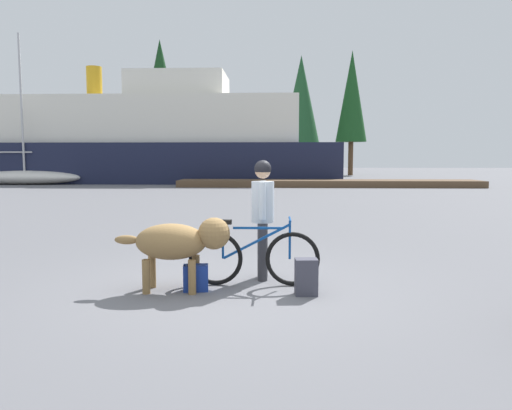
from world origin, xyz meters
The scene contains 12 objects.
ground_plane centered at (0.00, 0.00, 0.00)m, with size 160.00×160.00×0.00m, color slate.
bicycle centered at (0.26, 0.23, 0.40)m, with size 1.78×0.44×0.92m.
person_cyclist centered at (0.38, 0.61, 1.02)m, with size 0.32×0.53×1.70m.
dog centered at (-0.68, -0.08, 0.65)m, with size 1.51×0.55×0.97m.
backpack centered at (0.95, -0.21, 0.23)m, with size 0.28×0.20×0.46m, color #3F3F4C.
handbag_pannier centered at (-0.47, -0.07, 0.17)m, with size 0.32×0.18×0.34m, color navy.
dock_pier centered at (3.70, 23.28, 0.20)m, with size 17.97×2.58×0.40m, color brown.
ferry_boat centered at (-9.16, 29.46, 2.89)m, with size 28.33×8.67×8.33m.
sailboat_moored centered at (-15.86, 25.01, 0.51)m, with size 7.39×2.07×9.66m.
pine_tree_far_left centered at (-10.68, 41.53, 8.10)m, with size 4.33×4.33×13.11m.
pine_tree_center centered at (3.01, 42.65, 7.46)m, with size 3.64×3.64×11.73m.
pine_tree_far_right centered at (7.94, 42.59, 7.67)m, with size 3.03×3.03×12.14m.
Camera 1 is at (0.56, -6.27, 1.73)m, focal length 34.27 mm.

